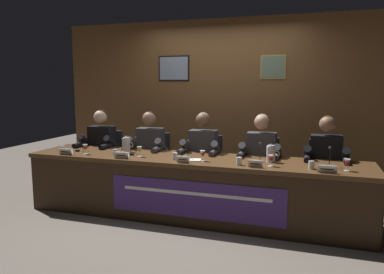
{
  "coord_description": "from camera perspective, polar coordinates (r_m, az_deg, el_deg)",
  "views": [
    {
      "loc": [
        1.37,
        -4.18,
        1.62
      ],
      "look_at": [
        0.0,
        0.0,
        0.98
      ],
      "focal_mm": 34.71,
      "sensor_mm": 36.0,
      "label": 1
    }
  ],
  "objects": [
    {
      "name": "juice_glass_right",
      "position": [
        4.09,
        12.01,
        -3.24
      ],
      "size": [
        0.06,
        0.06,
        0.12
      ],
      "color": "white",
      "rests_on": "conference_table"
    },
    {
      "name": "water_cup_center",
      "position": [
        4.35,
        -2.63,
        -3.02
      ],
      "size": [
        0.06,
        0.06,
        0.08
      ],
      "color": "silver",
      "rests_on": "conference_table"
    },
    {
      "name": "juice_glass_center",
      "position": [
        4.26,
        1.63,
        -2.58
      ],
      "size": [
        0.06,
        0.06,
        0.12
      ],
      "color": "white",
      "rests_on": "conference_table"
    },
    {
      "name": "water_cup_far_left",
      "position": [
        5.08,
        -19.23,
        -1.85
      ],
      "size": [
        0.06,
        0.06,
        0.08
      ],
      "color": "silver",
      "rests_on": "conference_table"
    },
    {
      "name": "microphone_center",
      "position": [
        4.41,
        -0.87,
        -2.38
      ],
      "size": [
        0.06,
        0.17,
        0.22
      ],
      "color": "black",
      "rests_on": "conference_table"
    },
    {
      "name": "water_pitcher_left_side",
      "position": [
        4.91,
        -10.06,
        -1.18
      ],
      "size": [
        0.15,
        0.1,
        0.21
      ],
      "color": "silver",
      "rests_on": "conference_table"
    },
    {
      "name": "juice_glass_left",
      "position": [
        4.57,
        -8.08,
        -1.94
      ],
      "size": [
        0.06,
        0.06,
        0.12
      ],
      "color": "white",
      "rests_on": "conference_table"
    },
    {
      "name": "ground_plane",
      "position": [
        4.69,
        0.0,
        -12.01
      ],
      "size": [
        12.0,
        12.0,
        0.0
      ],
      "primitive_type": "plane",
      "color": "#70665B"
    },
    {
      "name": "panelist_left",
      "position": [
        5.12,
        -6.81,
        -1.86
      ],
      "size": [
        0.51,
        0.48,
        1.25
      ],
      "color": "black",
      "rests_on": "ground_plane"
    },
    {
      "name": "nameplate_center",
      "position": [
        4.19,
        -1.41,
        -3.43
      ],
      "size": [
        0.15,
        0.06,
        0.08
      ],
      "color": "white",
      "rests_on": "conference_table"
    },
    {
      "name": "panelist_far_left",
      "position": [
        5.49,
        -14.1,
        -1.38
      ],
      "size": [
        0.51,
        0.48,
        1.25
      ],
      "color": "black",
      "rests_on": "ground_plane"
    },
    {
      "name": "chair_right",
      "position": [
        4.95,
        10.7,
        -5.59
      ],
      "size": [
        0.44,
        0.44,
        0.92
      ],
      "color": "black",
      "rests_on": "ground_plane"
    },
    {
      "name": "wall_back_panelled",
      "position": [
        5.86,
        4.62,
        5.08
      ],
      "size": [
        5.34,
        0.14,
        2.6
      ],
      "color": "brown",
      "rests_on": "ground_plane"
    },
    {
      "name": "microphone_left",
      "position": [
        4.72,
        -9.04,
        -1.78
      ],
      "size": [
        0.06,
        0.17,
        0.22
      ],
      "color": "black",
      "rests_on": "conference_table"
    },
    {
      "name": "nameplate_left",
      "position": [
        4.51,
        -10.77,
        -2.74
      ],
      "size": [
        0.19,
        0.06,
        0.08
      ],
      "color": "white",
      "rests_on": "conference_table"
    },
    {
      "name": "juice_glass_far_right",
      "position": [
        4.1,
        22.75,
        -3.65
      ],
      "size": [
        0.06,
        0.06,
        0.12
      ],
      "color": "white",
      "rests_on": "conference_table"
    },
    {
      "name": "microphone_right",
      "position": [
        4.27,
        10.28,
        -2.86
      ],
      "size": [
        0.06,
        0.17,
        0.22
      ],
      "color": "black",
      "rests_on": "conference_table"
    },
    {
      "name": "juice_glass_far_left",
      "position": [
        4.87,
        -16.09,
        -1.54
      ],
      "size": [
        0.06,
        0.06,
        0.12
      ],
      "color": "white",
      "rests_on": "conference_table"
    },
    {
      "name": "nameplate_right",
      "position": [
        4.02,
        9.73,
        -4.03
      ],
      "size": [
        0.15,
        0.06,
        0.08
      ],
      "color": "white",
      "rests_on": "conference_table"
    },
    {
      "name": "panelist_far_right",
      "position": [
        4.66,
        19.87,
        -3.31
      ],
      "size": [
        0.51,
        0.48,
        1.25
      ],
      "color": "black",
      "rests_on": "ground_plane"
    },
    {
      "name": "conference_table",
      "position": [
        4.43,
        -0.44,
        -6.23
      ],
      "size": [
        4.14,
        0.82,
        0.73
      ],
      "color": "brown",
      "rests_on": "ground_plane"
    },
    {
      "name": "chair_left",
      "position": [
        5.36,
        -5.86,
        -4.43
      ],
      "size": [
        0.44,
        0.44,
        0.92
      ],
      "color": "black",
      "rests_on": "ground_plane"
    },
    {
      "name": "water_cup_left",
      "position": [
        4.67,
        -11.72,
        -2.41
      ],
      "size": [
        0.06,
        0.06,
        0.08
      ],
      "color": "silver",
      "rests_on": "conference_table"
    },
    {
      "name": "microphone_far_right",
      "position": [
        4.19,
        20.41,
        -3.46
      ],
      "size": [
        0.06,
        0.17,
        0.22
      ],
      "color": "black",
      "rests_on": "conference_table"
    },
    {
      "name": "chair_far_right",
      "position": [
        4.91,
        19.65,
        -6.03
      ],
      "size": [
        0.44,
        0.44,
        0.92
      ],
      "color": "black",
      "rests_on": "ground_plane"
    },
    {
      "name": "document_stack_center",
      "position": [
        4.31,
        -0.01,
        -3.55
      ],
      "size": [
        0.24,
        0.19,
        0.01
      ],
      "color": "white",
      "rests_on": "conference_table"
    },
    {
      "name": "water_cup_right",
      "position": [
        4.1,
        7.23,
        -3.76
      ],
      "size": [
        0.06,
        0.06,
        0.08
      ],
      "color": "silver",
      "rests_on": "conference_table"
    },
    {
      "name": "chair_center",
      "position": [
        5.1,
        2.08,
        -5.04
      ],
      "size": [
        0.44,
        0.44,
        0.92
      ],
      "color": "black",
      "rests_on": "ground_plane"
    },
    {
      "name": "water_cup_far_right",
      "position": [
        4.08,
        17.86,
        -4.16
      ],
      "size": [
        0.06,
        0.06,
        0.08
      ],
      "color": "silver",
      "rests_on": "conference_table"
    },
    {
      "name": "nameplate_far_right",
      "position": [
        3.95,
        20.05,
        -4.63
      ],
      "size": [
        0.18,
        0.06,
        0.08
      ],
      "color": "white",
      "rests_on": "conference_table"
    },
    {
      "name": "panelist_center",
      "position": [
        4.85,
        1.44,
        -2.37
      ],
      "size": [
        0.51,
        0.48,
        1.25
      ],
      "color": "black",
      "rests_on": "ground_plane"
    },
    {
      "name": "microphone_far_left",
      "position": [
        5.13,
        -16.95,
        -1.23
      ],
      "size": [
        0.06,
        0.17,
        0.22
      ],
      "color": "black",
      "rests_on": "conference_table"
    },
    {
      "name": "water_pitcher_right_side",
      "position": [
        4.31,
        12.03,
        -2.53
      ],
      "size": [
        0.15,
        0.1,
        0.21
      ],
      "color": "silver",
      "rests_on": "conference_table"
    },
    {
      "name": "panelist_right",
      "position": [
        4.69,
        10.46,
        -2.87
      ],
      "size": [
        0.51,
        0.48,
        1.25
      ],
      "color": "black",
      "rests_on": "ground_plane"
    },
    {
      "name": "nameplate_far_left",
      "position": [
        4.92,
        -18.79,
        -2.11
      ],
      "size": [
        0.18,
        0.06,
        0.08
      ],
      "color": "white",
      "rests_on": "conference_table"
    },
    {
      "name": "chair_far_left",
      "position": [
        5.71,
        -12.93,
        -3.82
      ],
      "size": [
        0.44,
        0.44,
        0.92
      ],
      "color": "black",
      "rests_on": "ground_plane"
    }
  ]
}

